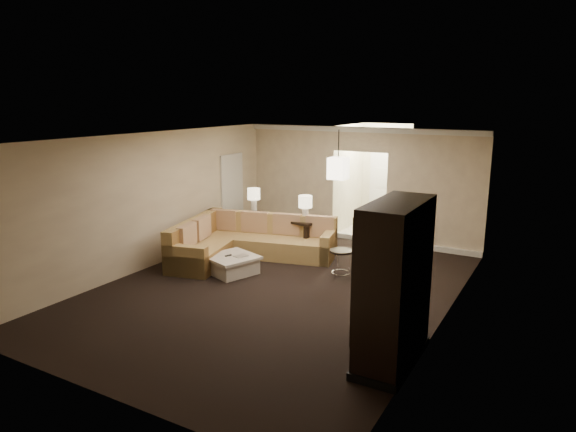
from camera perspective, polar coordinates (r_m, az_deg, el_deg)
The scene contains 19 objects.
ground at distance 9.61m, azimuth -1.30°, elevation -8.18°, with size 8.00×8.00×0.00m, color black.
wall_back at distance 12.74m, azimuth 7.92°, elevation 3.50°, with size 6.00×0.04×2.80m, color beige.
wall_front at distance 6.25m, azimuth -20.63°, elevation -7.19°, with size 6.00×0.04×2.80m, color beige.
wall_left at distance 11.01m, azimuth -14.89°, elevation 1.71°, with size 0.04×8.00×2.80m, color beige.
wall_right at distance 8.13m, azimuth 17.16°, elevation -2.35°, with size 0.04×8.00×2.80m, color beige.
ceiling at distance 8.99m, azimuth -1.40°, elevation 8.71°, with size 6.00×8.00×0.02m, color white.
crown_molding at distance 12.54m, azimuth 8.03°, elevation 9.47°, with size 6.00×0.10×0.12m, color silver.
baseboard at distance 12.98m, azimuth 7.66°, elevation -2.38°, with size 6.00×0.10×0.12m, color silver.
side_door at distance 13.16m, azimuth -6.22°, elevation 2.30°, with size 0.05×0.90×2.10m, color silver.
foyer at distance 13.99m, azimuth 9.95°, elevation 3.86°, with size 1.44×2.02×2.80m.
sectional_sofa at distance 11.36m, azimuth -4.76°, elevation -2.90°, with size 3.23×3.00×0.92m.
coffee_table at distance 10.48m, azimuth -6.27°, elevation -5.35°, with size 1.16×1.16×0.38m.
console_table at distance 12.05m, azimuth -1.05°, elevation -1.50°, with size 2.03×0.74×0.77m.
armoire at distance 6.91m, azimuth 11.65°, elevation -7.75°, with size 0.65×1.53×2.20m.
drink_table at distance 10.16m, azimuth 5.91°, elevation -4.65°, with size 0.45×0.45×0.57m.
table_lamp_left at distance 12.38m, azimuth -3.83°, elevation 2.20°, with size 0.31×0.31×0.59m.
table_lamp_right at distance 11.44m, azimuth 1.94°, elevation 1.32°, with size 0.31×0.31×0.59m.
pendant_light at distance 11.47m, azimuth 5.59°, elevation 5.32°, with size 0.38×0.38×1.09m.
person at distance 14.18m, azimuth 11.94°, elevation 1.86°, with size 0.58×0.39×1.61m, color silver.
Camera 1 is at (4.60, -7.70, 3.46)m, focal length 32.00 mm.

